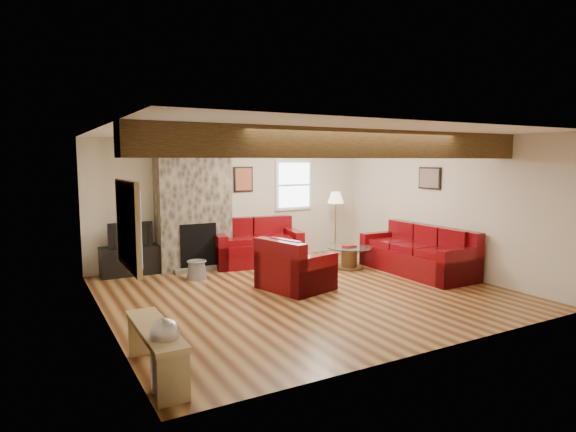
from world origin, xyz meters
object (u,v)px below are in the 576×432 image
Objects in this scene: sofa_three at (417,250)px; tv_cabinet at (131,260)px; coffee_table at (349,257)px; floor_lamp at (336,201)px; loveseat at (256,242)px; television at (130,234)px; armchair_red at (296,264)px.

tv_cabinet is at bearing -117.17° from sofa_three.
coffee_table is at bearing -21.70° from tv_cabinet.
floor_lamp is (4.35, -0.28, 0.94)m from tv_cabinet.
floor_lamp reaches higher than sofa_three.
loveseat is at bearing -179.28° from floor_lamp.
loveseat is 2.44m from television.
sofa_three is 2.60× the size of coffee_table.
armchair_red is 3.09m from floor_lamp.
coffee_table is 4.11m from tv_cabinet.
floor_lamp is (-0.33, 2.17, 0.77)m from sofa_three.
coffee_table is at bearing -136.75° from sofa_three.
loveseat is at bearing -7.11° from television.
sofa_three is 2.13× the size of tv_cabinet.
television is (-2.40, 0.30, 0.30)m from loveseat.
coffee_table is (1.41, -1.22, -0.25)m from loveseat.
coffee_table is 4.15m from television.
tv_cabinet is (-2.16, 2.31, -0.16)m from armchair_red.
floor_lamp is at bearing -62.10° from armchair_red.
coffee_table is at bearing -79.48° from armchair_red.
television is 0.56× the size of floor_lamp.
television is (0.00, 0.00, 0.49)m from tv_cabinet.
sofa_three is 3.13m from loveseat.
loveseat is 1.23× the size of floor_lamp.
loveseat reaches higher than tv_cabinet.
floor_lamp is at bearing -170.96° from sofa_three.
floor_lamp reaches higher than coffee_table.
sofa_three reaches higher than tv_cabinet.
television reaches higher than sofa_three.
coffee_table is 1.68m from floor_lamp.
television is 4.38m from floor_lamp.
floor_lamp is at bearing -3.62° from television.
floor_lamp reaches higher than loveseat.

